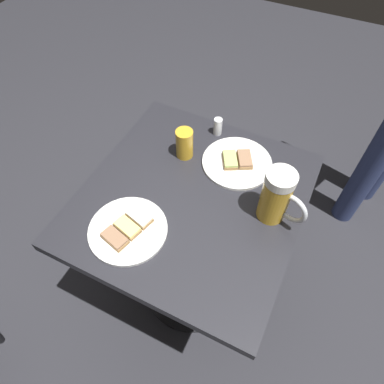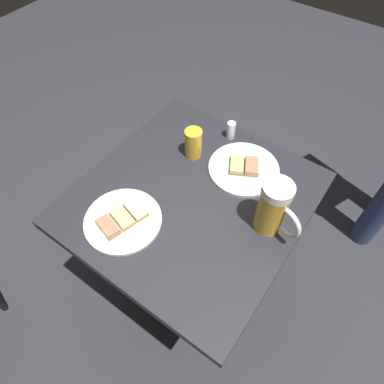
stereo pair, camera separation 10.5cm
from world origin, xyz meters
TOP-DOWN VIEW (x-y plane):
  - ground_plane at (0.00, 0.00)m, footprint 6.00×6.00m
  - cafe_table at (0.00, 0.00)m, footprint 0.70×0.67m
  - plate_near at (-0.19, 0.11)m, footprint 0.23×0.23m
  - plate_far at (0.19, -0.08)m, footprint 0.23×0.23m
  - beer_mug at (0.04, -0.24)m, footprint 0.09×0.14m
  - beer_glass_small at (0.15, 0.10)m, footprint 0.06×0.06m
  - salt_shaker at (0.29, 0.04)m, footprint 0.03×0.03m

SIDE VIEW (x-z plane):
  - ground_plane at x=0.00m, z-range 0.00..0.00m
  - cafe_table at x=0.00m, z-range 0.19..0.92m
  - plate_far at x=0.19m, z-range 0.72..0.75m
  - plate_near at x=-0.19m, z-range 0.72..0.75m
  - salt_shaker at x=0.29m, z-range 0.73..0.79m
  - beer_glass_small at x=0.15m, z-range 0.73..0.83m
  - beer_mug at x=0.04m, z-range 0.73..0.91m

